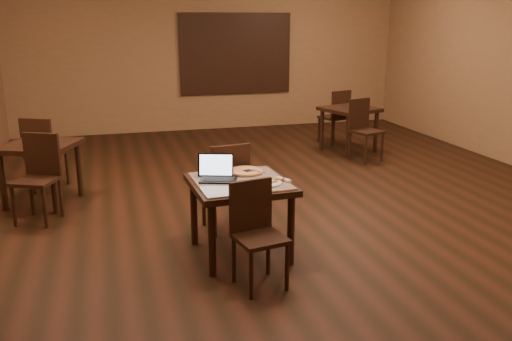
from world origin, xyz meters
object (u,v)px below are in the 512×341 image
object	(u,v)px
other_table_b_chair_near	(39,172)
other_table_a	(349,115)
tiled_table	(240,191)
other_table_b	(40,154)
pizza_pan	(246,172)
other_table_a_chair_near	(363,126)
chair_main_far	(227,182)
other_table_a_chair_far	(337,114)
laptop	(217,173)
chair_main_near	(256,227)
other_table_b_chair_far	(42,149)

from	to	relation	value
other_table_b_chair_near	other_table_a	bearing A→B (deg)	47.43
tiled_table	other_table_b	xyz separation A→B (m)	(-2.02, 2.17, -0.02)
other_table_a	other_table_b_chair_near	world-z (taller)	other_table_b_chair_near
pizza_pan	other_table_a_chair_near	size ratio (longest dim) A/B	0.38
chair_main_far	other_table_a_chair_far	xyz separation A→B (m)	(2.89, 3.65, 0.00)
laptop	other_table_b	xyz separation A→B (m)	(-1.82, 2.07, -0.18)
other_table_a_chair_far	other_table_b_chair_near	bearing A→B (deg)	10.94
pizza_pan	other_table_b	distance (m)	2.88
tiled_table	pizza_pan	distance (m)	0.29
chair_main_near	other_table_a_chair_near	distance (m)	4.69
chair_main_near	other_table_b_chair_near	xyz separation A→B (m)	(-1.96, 2.20, 0.04)
other_table_a_chair_near	laptop	bearing A→B (deg)	-153.45
pizza_pan	other_table_b	bearing A→B (deg)	137.89
other_table_b	chair_main_near	bearing A→B (deg)	-30.32
other_table_a	pizza_pan	bearing A→B (deg)	-146.57
other_table_a	other_table_b	xyz separation A→B (m)	(-4.89, -1.51, 0.00)
other_table_a_chair_near	other_table_a_chair_far	distance (m)	1.17
pizza_pan	other_table_b_chair_near	world-z (taller)	other_table_b_chair_near
other_table_a_chair_near	other_table_b_chair_near	world-z (taller)	same
other_table_b	other_table_b_chair_near	world-z (taller)	other_table_b_chair_near
other_table_a	other_table_a_chair_near	distance (m)	0.59
other_table_b	laptop	bearing A→B (deg)	-24.62
pizza_pan	other_table_b_chair_far	distance (m)	3.33
chair_main_far	other_table_b_chair_near	xyz separation A→B (m)	(-1.99, 0.97, 0.00)
tiled_table	other_table_b_chair_far	xyz separation A→B (m)	(-2.05, 2.76, -0.10)
pizza_pan	laptop	bearing A→B (deg)	-157.17
tiled_table	other_table_a	distance (m)	4.67
other_table_b_chair_near	chair_main_far	bearing A→B (deg)	-1.84
other_table_b	other_table_b_chair_near	distance (m)	0.60
other_table_a_chair_near	chair_main_far	bearing A→B (deg)	-156.71
tiled_table	pizza_pan	bearing A→B (deg)	60.55
chair_main_far	other_table_a_chair_far	world-z (taller)	other_table_a_chair_far
other_table_b_chair_near	other_table_a_chair_far	bearing A→B (deg)	52.87
chair_main_far	other_table_a_chair_near	bearing A→B (deg)	-146.72
tiled_table	other_table_b	bearing A→B (deg)	130.00
chair_main_near	other_table_a_chair_far	size ratio (longest dim) A/B	0.92
pizza_pan	other_table_b	size ratio (longest dim) A/B	0.35
chair_main_near	pizza_pan	size ratio (longest dim) A/B	2.46
tiled_table	other_table_a_chair_near	world-z (taller)	other_table_a_chair_near
tiled_table	chair_main_near	distance (m)	0.64
tiled_table	chair_main_far	world-z (taller)	chair_main_far
laptop	other_table_a	bearing A→B (deg)	67.70
laptop	other_table_a	world-z (taller)	laptop
laptop	other_table_a	xyz separation A→B (m)	(3.07, 3.57, -0.18)
tiled_table	pizza_pan	world-z (taller)	pizza_pan
other_table_a_chair_far	chair_main_near	bearing A→B (deg)	41.29
other_table_b	other_table_b_chair_far	bearing A→B (deg)	117.53
chair_main_near	other_table_b_chair_near	size ratio (longest dim) A/B	0.92
chair_main_far	other_table_a	size ratio (longest dim) A/B	0.96
laptop	other_table_b_chair_far	world-z (taller)	same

